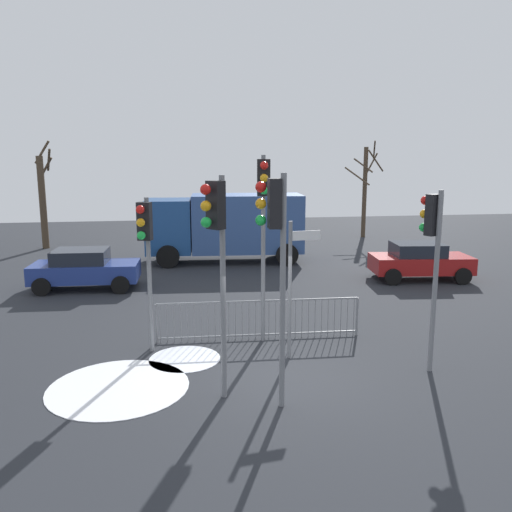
% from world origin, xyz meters
% --- Properties ---
extents(ground_plane, '(60.00, 60.00, 0.00)m').
position_xyz_m(ground_plane, '(0.00, 0.00, 0.00)').
color(ground_plane, '#26282D').
extents(traffic_light_rear_right, '(0.48, 0.45, 4.43)m').
position_xyz_m(traffic_light_rear_right, '(-1.35, -0.84, 3.25)').
color(traffic_light_rear_right, slate).
rests_on(traffic_light_rear_right, ground).
extents(traffic_light_mid_right, '(0.37, 0.55, 3.83)m').
position_xyz_m(traffic_light_mid_right, '(-2.82, 1.89, 2.81)').
color(traffic_light_mid_right, slate).
rests_on(traffic_light_mid_right, ground).
extents(traffic_light_foreground_left, '(0.38, 0.54, 4.08)m').
position_xyz_m(traffic_light_foreground_left, '(3.43, -0.04, 2.99)').
color(traffic_light_foreground_left, slate).
rests_on(traffic_light_foreground_left, ground).
extents(traffic_light_mid_left, '(0.34, 0.57, 4.82)m').
position_xyz_m(traffic_light_mid_left, '(0.07, 2.23, 3.52)').
color(traffic_light_mid_left, slate).
rests_on(traffic_light_mid_left, ground).
extents(traffic_light_rear_left, '(0.57, 0.33, 4.49)m').
position_xyz_m(traffic_light_rear_left, '(-0.31, -1.31, 3.29)').
color(traffic_light_rear_left, slate).
rests_on(traffic_light_rear_left, ground).
extents(direction_sign_post, '(0.79, 0.15, 3.32)m').
position_xyz_m(direction_sign_post, '(0.57, 1.10, 1.85)').
color(direction_sign_post, slate).
rests_on(direction_sign_post, ground).
extents(pedestrian_guard_railing, '(5.41, 0.27, 1.07)m').
position_xyz_m(pedestrian_guard_railing, '(-0.00, 2.47, 0.55)').
color(pedestrian_guard_railing, slate).
rests_on(pedestrian_guard_railing, ground).
extents(car_blue_mid, '(3.87, 2.07, 1.47)m').
position_xyz_m(car_blue_mid, '(-5.45, 8.77, 0.77)').
color(car_blue_mid, navy).
rests_on(car_blue_mid, ground).
extents(car_red_far, '(3.97, 2.28, 1.47)m').
position_xyz_m(car_red_far, '(7.35, 8.23, 0.77)').
color(car_red_far, maroon).
rests_on(car_red_far, ground).
extents(delivery_truck, '(7.20, 3.13, 3.10)m').
position_xyz_m(delivery_truck, '(0.22, 13.03, 1.74)').
color(delivery_truck, '#33518C').
rests_on(delivery_truck, ground).
extents(bare_tree_left, '(2.29, 1.96, 5.73)m').
position_xyz_m(bare_tree_left, '(9.15, 19.22, 2.95)').
color(bare_tree_left, '#473828').
rests_on(bare_tree_left, ground).
extents(bare_tree_right, '(1.04, 0.98, 5.64)m').
position_xyz_m(bare_tree_right, '(-8.96, 18.16, 2.64)').
color(bare_tree_right, '#473828').
rests_on(bare_tree_right, ground).
extents(snow_patch_kerb, '(1.70, 1.70, 0.01)m').
position_xyz_m(snow_patch_kerb, '(-1.99, 1.37, 0.01)').
color(snow_patch_kerb, white).
rests_on(snow_patch_kerb, ground).
extents(snow_patch_island, '(2.95, 2.95, 0.01)m').
position_xyz_m(snow_patch_island, '(-3.39, 0.01, 0.01)').
color(snow_patch_island, white).
rests_on(snow_patch_island, ground).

